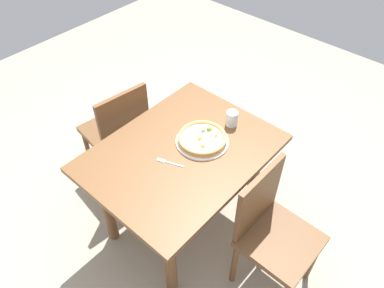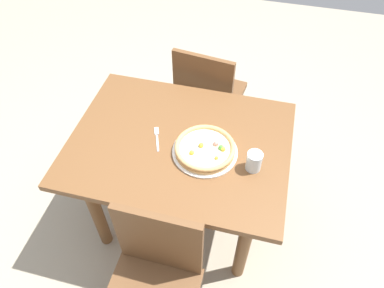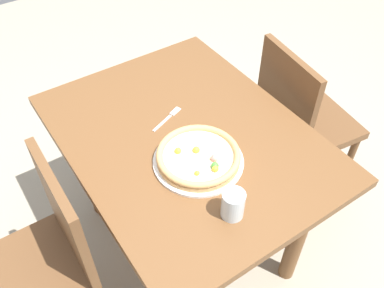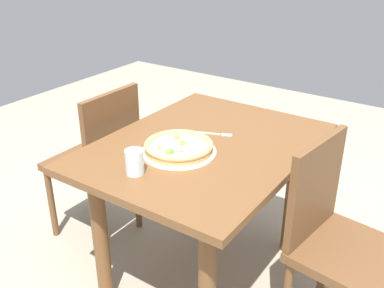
{
  "view_description": "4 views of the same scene",
  "coord_description": "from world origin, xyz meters",
  "px_view_note": "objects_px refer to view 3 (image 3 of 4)",
  "views": [
    {
      "loc": [
        -1.1,
        -1.06,
        2.31
      ],
      "look_at": [
        0.07,
        -0.02,
        0.75
      ],
      "focal_mm": 34.81,
      "sensor_mm": 36.0,
      "label": 1
    },
    {
      "loc": [
        0.36,
        -1.16,
        2.1
      ],
      "look_at": [
        0.07,
        -0.02,
        0.75
      ],
      "focal_mm": 33.83,
      "sensor_mm": 36.0,
      "label": 2
    },
    {
      "loc": [
        0.94,
        -0.61,
        1.83
      ],
      "look_at": [
        0.07,
        -0.02,
        0.75
      ],
      "focal_mm": 38.93,
      "sensor_mm": 36.0,
      "label": 3
    },
    {
      "loc": [
        1.52,
        0.97,
        1.59
      ],
      "look_at": [
        0.07,
        -0.02,
        0.75
      ],
      "focal_mm": 41.68,
      "sensor_mm": 36.0,
      "label": 4
    }
  ],
  "objects_px": {
    "drinking_glass": "(233,204)",
    "dining_table": "(186,157)",
    "chair_near": "(44,262)",
    "chair_far": "(299,120)",
    "pizza": "(198,156)",
    "fork": "(169,117)",
    "plate": "(198,161)"
  },
  "relations": [
    {
      "from": "dining_table",
      "to": "chair_far",
      "type": "relative_size",
      "value": 1.25
    },
    {
      "from": "dining_table",
      "to": "plate",
      "type": "height_order",
      "value": "plate"
    },
    {
      "from": "dining_table",
      "to": "drinking_glass",
      "type": "distance_m",
      "value": 0.43
    },
    {
      "from": "chair_near",
      "to": "fork",
      "type": "bearing_deg",
      "value": -74.43
    },
    {
      "from": "dining_table",
      "to": "pizza",
      "type": "height_order",
      "value": "pizza"
    },
    {
      "from": "drinking_glass",
      "to": "plate",
      "type": "bearing_deg",
      "value": 171.32
    },
    {
      "from": "chair_far",
      "to": "plate",
      "type": "relative_size",
      "value": 2.75
    },
    {
      "from": "fork",
      "to": "plate",
      "type": "bearing_deg",
      "value": -119.41
    },
    {
      "from": "chair_near",
      "to": "chair_far",
      "type": "relative_size",
      "value": 1.0
    },
    {
      "from": "dining_table",
      "to": "plate",
      "type": "bearing_deg",
      "value": -16.29
    },
    {
      "from": "plate",
      "to": "fork",
      "type": "distance_m",
      "value": 0.26
    },
    {
      "from": "chair_far",
      "to": "pizza",
      "type": "distance_m",
      "value": 0.74
    },
    {
      "from": "chair_near",
      "to": "plate",
      "type": "relative_size",
      "value": 2.75
    },
    {
      "from": "pizza",
      "to": "fork",
      "type": "bearing_deg",
      "value": 171.76
    },
    {
      "from": "plate",
      "to": "fork",
      "type": "height_order",
      "value": "plate"
    },
    {
      "from": "chair_far",
      "to": "drinking_glass",
      "type": "relative_size",
      "value": 8.86
    },
    {
      "from": "plate",
      "to": "chair_near",
      "type": "bearing_deg",
      "value": -98.6
    },
    {
      "from": "plate",
      "to": "drinking_glass",
      "type": "relative_size",
      "value": 3.22
    },
    {
      "from": "chair_far",
      "to": "plate",
      "type": "bearing_deg",
      "value": -71.8
    },
    {
      "from": "drinking_glass",
      "to": "dining_table",
      "type": "bearing_deg",
      "value": 168.47
    },
    {
      "from": "chair_near",
      "to": "chair_far",
      "type": "distance_m",
      "value": 1.28
    },
    {
      "from": "chair_near",
      "to": "pizza",
      "type": "relative_size",
      "value": 2.99
    },
    {
      "from": "dining_table",
      "to": "plate",
      "type": "distance_m",
      "value": 0.2
    },
    {
      "from": "dining_table",
      "to": "fork",
      "type": "distance_m",
      "value": 0.17
    },
    {
      "from": "chair_near",
      "to": "fork",
      "type": "relative_size",
      "value": 5.56
    },
    {
      "from": "plate",
      "to": "drinking_glass",
      "type": "height_order",
      "value": "drinking_glass"
    },
    {
      "from": "chair_far",
      "to": "pizza",
      "type": "relative_size",
      "value": 2.99
    },
    {
      "from": "dining_table",
      "to": "fork",
      "type": "xyz_separation_m",
      "value": [
        -0.12,
        -0.0,
        0.13
      ]
    },
    {
      "from": "chair_near",
      "to": "drinking_glass",
      "type": "bearing_deg",
      "value": -119.98
    },
    {
      "from": "plate",
      "to": "fork",
      "type": "xyz_separation_m",
      "value": [
        -0.26,
        0.04,
        -0.0
      ]
    },
    {
      "from": "pizza",
      "to": "fork",
      "type": "distance_m",
      "value": 0.26
    },
    {
      "from": "chair_far",
      "to": "chair_near",
      "type": "bearing_deg",
      "value": -80.73
    }
  ]
}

